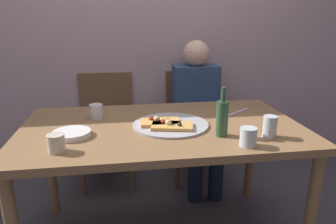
% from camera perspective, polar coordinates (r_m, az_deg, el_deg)
% --- Properties ---
extents(back_wall, '(6.00, 0.10, 2.60)m').
position_cam_1_polar(back_wall, '(2.69, -4.15, 15.99)').
color(back_wall, '#B29EA3').
rests_on(back_wall, ground_plane).
extents(dining_table, '(1.57, 0.90, 0.76)m').
position_cam_1_polar(dining_table, '(1.80, -1.08, -4.74)').
color(dining_table, olive).
rests_on(dining_table, ground_plane).
extents(pizza_tray, '(0.42, 0.42, 0.01)m').
position_cam_1_polar(pizza_tray, '(1.76, 0.49, -2.32)').
color(pizza_tray, '#ADADB2').
rests_on(pizza_tray, dining_table).
extents(pizza_slice_last, '(0.24, 0.17, 0.05)m').
position_cam_1_polar(pizza_slice_last, '(1.69, 0.69, -2.48)').
color(pizza_slice_last, tan).
rests_on(pizza_slice_last, pizza_tray).
extents(pizza_slice_extra, '(0.22, 0.14, 0.05)m').
position_cam_1_polar(pizza_slice_extra, '(1.75, -1.48, -1.78)').
color(pizza_slice_extra, tan).
rests_on(pizza_slice_extra, pizza_tray).
extents(wine_bottle, '(0.06, 0.06, 0.25)m').
position_cam_1_polar(wine_bottle, '(1.61, 9.85, -1.01)').
color(wine_bottle, '#2D5133').
rests_on(wine_bottle, dining_table).
extents(tumbler_near, '(0.08, 0.08, 0.08)m').
position_cam_1_polar(tumbler_near, '(1.50, -19.68, -5.37)').
color(tumbler_near, beige).
rests_on(tumbler_near, dining_table).
extents(tumbler_far, '(0.08, 0.08, 0.09)m').
position_cam_1_polar(tumbler_far, '(1.52, 14.39, -4.42)').
color(tumbler_far, silver).
rests_on(tumbler_far, dining_table).
extents(wine_glass, '(0.07, 0.07, 0.11)m').
position_cam_1_polar(wine_glass, '(1.66, 18.05, -2.55)').
color(wine_glass, silver).
rests_on(wine_glass, dining_table).
extents(short_glass, '(0.08, 0.08, 0.08)m').
position_cam_1_polar(short_glass, '(1.92, -12.93, 0.12)').
color(short_glass, silver).
rests_on(short_glass, dining_table).
extents(plate_stack, '(0.19, 0.19, 0.03)m').
position_cam_1_polar(plate_stack, '(1.67, -17.10, -3.80)').
color(plate_stack, white).
rests_on(plate_stack, dining_table).
extents(table_knife, '(0.19, 0.14, 0.01)m').
position_cam_1_polar(table_knife, '(2.04, 12.59, -0.02)').
color(table_knife, '#B7B7BC').
rests_on(table_knife, dining_table).
extents(chair_left, '(0.44, 0.44, 0.90)m').
position_cam_1_polar(chair_left, '(2.64, -11.06, -1.66)').
color(chair_left, brown).
rests_on(chair_left, ground_plane).
extents(chair_right, '(0.44, 0.44, 0.90)m').
position_cam_1_polar(chair_right, '(2.71, 4.56, -0.95)').
color(chair_right, brown).
rests_on(chair_right, ground_plane).
extents(guest_in_sweater, '(0.36, 0.56, 1.17)m').
position_cam_1_polar(guest_in_sweater, '(2.53, 5.40, 0.76)').
color(guest_in_sweater, navy).
rests_on(guest_in_sweater, ground_plane).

